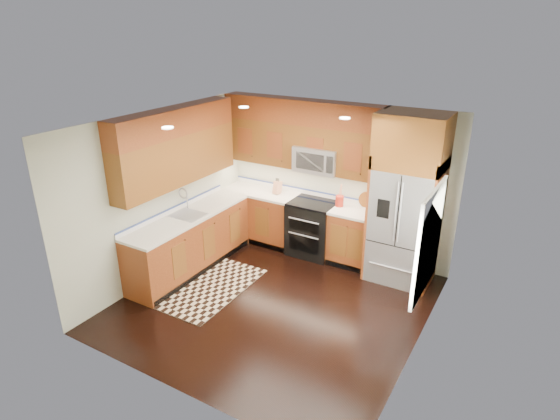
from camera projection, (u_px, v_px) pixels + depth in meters
The scene contains 16 objects.
ground at pixel (275, 303), 6.73m from camera, with size 4.00×4.00×0.00m, color black.
wall_back at pixel (336, 179), 7.83m from camera, with size 4.00×0.02×2.60m, color #B9BDAA.
wall_left at pixel (163, 194), 7.17m from camera, with size 0.02×4.00×2.60m, color #B9BDAA.
wall_right at pixel (425, 256), 5.30m from camera, with size 0.02×4.00×2.60m, color #B9BDAA.
window at pixel (429, 241), 5.43m from camera, with size 0.04×1.10×1.30m.
base_cabinets at pixel (240, 233), 7.85m from camera, with size 2.85×3.00×0.90m.
countertop at pixel (250, 207), 7.70m from camera, with size 2.86×3.01×0.04m.
upper_cabinets at pixel (247, 140), 7.36m from camera, with size 2.85×3.00×1.15m.
range at pixel (312, 228), 8.00m from camera, with size 0.76×0.67×0.95m.
microwave at pixel (318, 159), 7.65m from camera, with size 0.76×0.40×0.42m.
refrigerator at pixel (406, 200), 6.92m from camera, with size 0.98×0.75×2.60m.
sink_faucet at pixel (188, 211), 7.34m from camera, with size 0.54×0.44×0.37m.
rug at pixel (209, 287), 7.13m from camera, with size 1.03×1.71×0.01m, color black.
knife_block at pixel (277, 187), 8.19m from camera, with size 0.11×0.15×0.28m.
utensil_crock at pixel (340, 199), 7.62m from camera, with size 0.15×0.15×0.38m.
cutting_board at pixel (366, 206), 7.64m from camera, with size 0.26×0.26×0.02m, color brown.
Camera 1 is at (2.96, -4.88, 3.80)m, focal length 30.00 mm.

